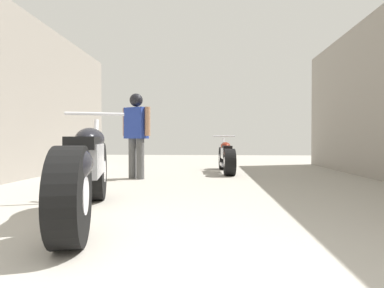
% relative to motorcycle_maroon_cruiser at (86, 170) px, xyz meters
% --- Properties ---
extents(ground_plane, '(18.46, 18.46, 0.00)m').
position_rel_motorcycle_maroon_cruiser_xyz_m(ground_plane, '(0.97, 1.98, -0.46)').
color(ground_plane, '#9E998E').
extents(garage_partition_left, '(0.08, 8.46, 3.15)m').
position_rel_motorcycle_maroon_cruiser_xyz_m(garage_partition_left, '(-2.31, 1.98, 1.12)').
color(garage_partition_left, gray).
rests_on(garage_partition_left, ground_plane).
extents(motorcycle_maroon_cruiser, '(0.94, 2.26, 1.07)m').
position_rel_motorcycle_maroon_cruiser_xyz_m(motorcycle_maroon_cruiser, '(0.00, 0.00, 0.00)').
color(motorcycle_maroon_cruiser, black).
rests_on(motorcycle_maroon_cruiser, ground_plane).
extents(motorcycle_black_naked, '(0.54, 1.83, 0.85)m').
position_rel_motorcycle_maroon_cruiser_xyz_m(motorcycle_black_naked, '(1.54, 3.92, -0.11)').
color(motorcycle_black_naked, black).
rests_on(motorcycle_black_naked, ground_plane).
extents(mechanic_in_blue, '(0.62, 0.38, 1.62)m').
position_rel_motorcycle_maroon_cruiser_xyz_m(mechanic_in_blue, '(-0.23, 2.73, 0.51)').
color(mechanic_in_blue, '#4C4C4C').
rests_on(mechanic_in_blue, ground_plane).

